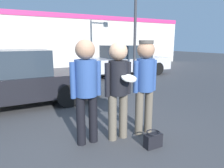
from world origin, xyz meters
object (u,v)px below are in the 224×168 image
at_px(person_left, 86,83).
at_px(parked_car_far, 127,60).
at_px(parked_car_near, 3,80).
at_px(handbag, 153,140).
at_px(person_right, 145,79).
at_px(person_middle_with_frisbee, 118,83).

distance_m(person_left, parked_car_far, 7.46).
xyz_separation_m(parked_car_near, handbag, (2.15, -3.51, -0.62)).
bearing_deg(person_left, person_right, -6.94).
relative_size(person_middle_with_frisbee, parked_car_near, 0.37).
bearing_deg(parked_car_far, person_middle_with_frisbee, -123.10).
height_order(person_middle_with_frisbee, handbag, person_middle_with_frisbee).
height_order(parked_car_near, parked_car_far, parked_car_far).
bearing_deg(parked_car_near, handbag, -58.56).
height_order(person_left, person_middle_with_frisbee, person_left).
relative_size(person_right, parked_car_near, 0.37).
relative_size(person_left, parked_car_near, 0.37).
distance_m(person_middle_with_frisbee, parked_car_near, 3.47).
height_order(parked_car_near, handbag, parked_car_near).
xyz_separation_m(person_middle_with_frisbee, parked_car_near, (-1.79, 2.97, -0.28)).
distance_m(person_middle_with_frisbee, parked_car_far, 7.23).
xyz_separation_m(person_right, handbag, (-0.18, -0.52, -0.92)).
height_order(person_right, handbag, person_right).
bearing_deg(handbag, parked_car_near, 121.44).
height_order(person_left, parked_car_near, person_left).
xyz_separation_m(parked_car_near, parked_car_far, (5.73, 3.08, 0.03)).
height_order(person_right, parked_car_far, person_right).
height_order(person_right, parked_car_near, person_right).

